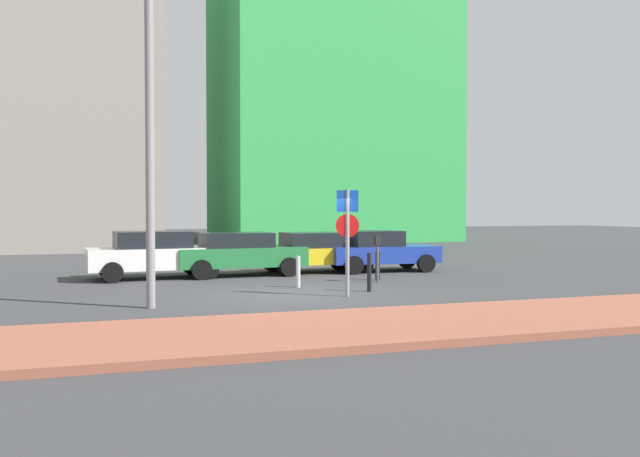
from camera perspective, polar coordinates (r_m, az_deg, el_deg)
ground_plane at (r=17.60m, az=-2.22°, el=-5.63°), size 120.00×120.00×0.00m
sidewalk_brick at (r=12.49m, az=4.97°, el=-8.32°), size 40.00×3.64×0.14m
parked_car_white at (r=22.18m, az=-13.79°, el=-2.09°), size 4.45×2.22×1.52m
parked_car_green at (r=22.61m, az=-6.93°, el=-2.07°), size 4.35×2.13×1.45m
parked_car_yellow at (r=23.69m, az=-0.35°, el=-1.96°), size 4.24×2.11×1.41m
parked_car_blue at (r=24.11m, az=5.12°, el=-1.88°), size 4.03×2.03×1.47m
parking_sign_post at (r=17.03m, az=2.36°, el=-0.06°), size 0.58×0.20×2.74m
parking_meter at (r=20.51m, az=4.92°, el=-2.03°), size 0.18×0.14×1.42m
street_lamp at (r=15.72m, az=-14.33°, el=11.34°), size 0.70×0.36×8.49m
traffic_bollard_near at (r=21.14m, az=4.94°, el=-3.20°), size 0.15×0.15×0.89m
traffic_bollard_mid at (r=18.18m, az=4.22°, el=-3.73°), size 0.12×0.12×1.05m
traffic_bollard_far at (r=19.11m, az=-1.87°, el=-3.70°), size 0.12×0.12×0.90m
building_colorful_midrise at (r=50.83m, az=0.59°, el=13.64°), size 15.78×13.06×25.59m
building_under_construction at (r=43.76m, az=-22.86°, el=11.43°), size 13.20×14.73×19.53m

